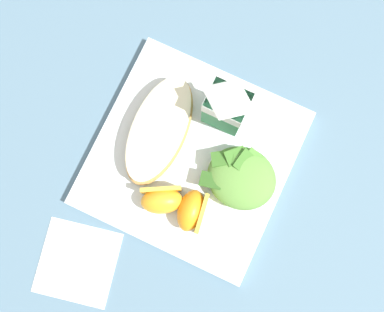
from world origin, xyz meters
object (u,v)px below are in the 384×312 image
at_px(white_plate, 192,158).
at_px(orange_wedge_front, 162,200).
at_px(green_salad_pile, 242,176).
at_px(milk_carton, 227,106).
at_px(paper_napkin, 78,263).
at_px(cheesy_pizza_bread, 159,130).
at_px(orange_wedge_middle, 192,211).

bearing_deg(white_plate, orange_wedge_front, -98.56).
xyz_separation_m(green_salad_pile, milk_carton, (-0.06, 0.07, 0.04)).
bearing_deg(paper_napkin, cheesy_pizza_bread, 83.09).
xyz_separation_m(green_salad_pile, paper_napkin, (-0.16, -0.21, -0.03)).
bearing_deg(paper_napkin, green_salad_pile, 52.49).
distance_m(cheesy_pizza_bread, orange_wedge_front, 0.10).
bearing_deg(orange_wedge_front, milk_carton, 79.61).
bearing_deg(cheesy_pizza_bread, paper_napkin, -96.91).
height_order(orange_wedge_front, orange_wedge_middle, same).
bearing_deg(white_plate, green_salad_pile, 1.91).
distance_m(orange_wedge_front, orange_wedge_middle, 0.05).
xyz_separation_m(milk_carton, orange_wedge_front, (-0.03, -0.15, -0.04)).
bearing_deg(green_salad_pile, white_plate, -178.09).
height_order(green_salad_pile, orange_wedge_middle, green_salad_pile).
distance_m(white_plate, orange_wedge_front, 0.08).
bearing_deg(cheesy_pizza_bread, orange_wedge_front, -62.04).
height_order(milk_carton, orange_wedge_front, milk_carton).
bearing_deg(orange_wedge_middle, milk_carton, 96.66).
bearing_deg(orange_wedge_middle, cheesy_pizza_bread, 137.46).
bearing_deg(orange_wedge_middle, green_salad_pile, 59.78).
relative_size(green_salad_pile, paper_napkin, 0.96).
bearing_deg(white_plate, milk_carton, 77.81).
distance_m(cheesy_pizza_bread, paper_napkin, 0.23).
relative_size(cheesy_pizza_bread, green_salad_pile, 1.65).
relative_size(white_plate, orange_wedge_middle, 4.32).
xyz_separation_m(white_plate, paper_napkin, (-0.09, -0.21, -0.01)).
bearing_deg(orange_wedge_front, green_salad_pile, 41.50).
bearing_deg(milk_carton, cheesy_pizza_bread, -139.74).
xyz_separation_m(white_plate, orange_wedge_middle, (0.03, -0.07, 0.03)).
distance_m(white_plate, paper_napkin, 0.23).
relative_size(milk_carton, paper_napkin, 1.00).
xyz_separation_m(white_plate, green_salad_pile, (0.08, 0.00, 0.03)).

